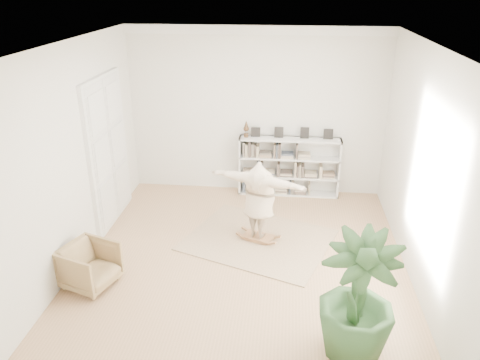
% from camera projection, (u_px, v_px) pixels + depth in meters
% --- Properties ---
extents(floor, '(6.00, 6.00, 0.00)m').
position_uv_depth(floor, '(242.00, 260.00, 8.04)').
color(floor, '#A88156').
rests_on(floor, ground).
extents(room_shell, '(6.00, 6.00, 6.00)m').
position_uv_depth(room_shell, '(257.00, 30.00, 9.32)').
color(room_shell, silver).
rests_on(room_shell, floor).
extents(doors, '(0.09, 1.78, 2.92)m').
position_uv_depth(doors, '(109.00, 152.00, 8.92)').
color(doors, white).
rests_on(doors, floor).
extents(bookshelf, '(2.20, 0.35, 1.64)m').
position_uv_depth(bookshelf, '(289.00, 167.00, 10.28)').
color(bookshelf, silver).
rests_on(bookshelf, floor).
extents(armchair, '(0.97, 0.95, 0.70)m').
position_uv_depth(armchair, '(90.00, 266.00, 7.28)').
color(armchair, tan).
rests_on(armchair, floor).
extents(rug, '(3.04, 2.75, 0.02)m').
position_uv_depth(rug, '(258.00, 240.00, 8.65)').
color(rug, tan).
rests_on(rug, floor).
extents(rocker_board, '(0.62, 0.50, 0.12)m').
position_uv_depth(rocker_board, '(258.00, 237.00, 8.62)').
color(rocker_board, '#8F5F39').
rests_on(rocker_board, rug).
extents(person, '(1.87, 1.10, 1.47)m').
position_uv_depth(person, '(259.00, 198.00, 8.31)').
color(person, beige).
rests_on(person, rocker_board).
extents(houseplant, '(1.23, 1.23, 1.73)m').
position_uv_depth(houseplant, '(357.00, 297.00, 5.74)').
color(houseplant, '#2B4E27').
rests_on(houseplant, floor).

